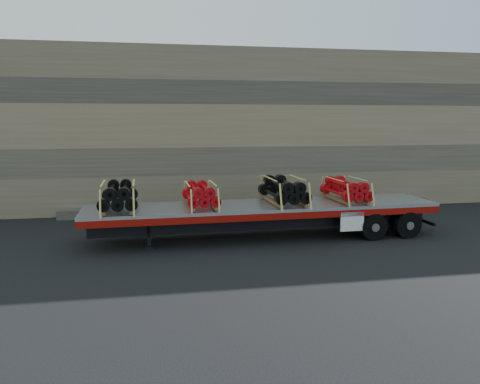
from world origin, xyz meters
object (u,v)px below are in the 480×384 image
(bundle_midfront, at_px, (200,195))
(trailer, at_px, (263,221))
(bundle_midrear, at_px, (283,191))
(bundle_front, at_px, (119,197))
(bundle_rear, at_px, (346,190))

(bundle_midfront, bearing_deg, trailer, 0.00)
(bundle_midrear, bearing_deg, trailer, -180.00)
(bundle_front, distance_m, bundle_rear, 7.62)
(trailer, xyz_separation_m, bundle_midrear, (0.70, 0.02, 1.00))
(bundle_front, relative_size, bundle_rear, 1.09)
(bundle_midfront, xyz_separation_m, bundle_rear, (5.05, 0.15, 0.01))
(trailer, height_order, bundle_front, bundle_front)
(bundle_front, bearing_deg, trailer, -0.00)
(trailer, distance_m, bundle_midrear, 1.22)
(bundle_front, height_order, bundle_midrear, bundle_midrear)
(bundle_front, distance_m, bundle_midfront, 2.56)
(trailer, bearing_deg, bundle_front, 180.00)
(bundle_rear, bearing_deg, bundle_midfront, -180.00)
(bundle_front, bearing_deg, bundle_rear, -0.00)
(trailer, xyz_separation_m, bundle_rear, (2.95, 0.09, 0.96))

